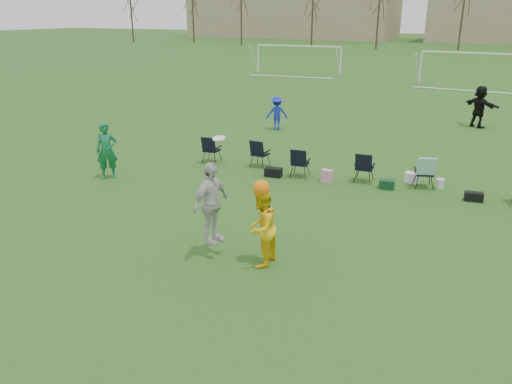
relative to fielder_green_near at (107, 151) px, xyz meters
The scene contains 9 objects.
ground 7.23m from the fielder_green_near, 41.07° to the right, with size 260.00×260.00×0.00m, color #295319.
fielder_green_near is the anchor object (origin of this frame).
fielder_blue 9.16m from the fielder_green_near, 76.53° to the left, with size 0.98×0.57×1.52m, color #1929BE.
fielder_black 17.03m from the fielder_green_near, 52.16° to the left, with size 1.79×0.57×1.93m, color black.
center_contest 7.23m from the fielder_green_near, 27.22° to the right, with size 1.77×1.13×2.71m.
sideline_setup 8.20m from the fielder_green_near, 22.43° to the left, with size 10.75×1.68×1.71m.
goal_left 29.66m from the fielder_green_near, 98.91° to the left, with size 7.39×0.76×2.46m.
goal_mid 28.88m from the fielder_green_near, 70.98° to the left, with size 7.40×0.63×2.46m.
tree_line 65.51m from the fielder_green_near, 85.05° to the left, with size 110.28×3.28×11.40m.
Camera 1 is at (5.57, -7.23, 5.11)m, focal length 35.00 mm.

